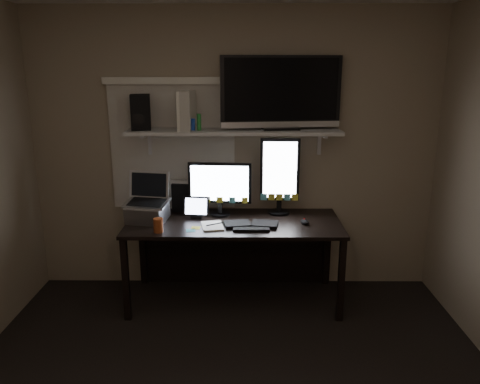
{
  "coord_description": "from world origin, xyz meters",
  "views": [
    {
      "loc": [
        0.08,
        -2.32,
        2.0
      ],
      "look_at": [
        0.05,
        1.25,
        1.04
      ],
      "focal_mm": 35.0,
      "sensor_mm": 36.0,
      "label": 1
    }
  ],
  "objects_px": {
    "cup": "(158,225)",
    "keyboard": "(251,224)",
    "desk": "(234,236)",
    "monitor_landscape": "(220,189)",
    "mouse": "(305,222)",
    "monitor_portrait": "(280,176)",
    "game_console": "(187,111)",
    "tv": "(281,93)",
    "laptop": "(147,198)",
    "tablet": "(196,207)",
    "speaker": "(141,112)"
  },
  "relations": [
    {
      "from": "monitor_landscape",
      "to": "mouse",
      "type": "relative_size",
      "value": 5.43
    },
    {
      "from": "monitor_landscape",
      "to": "laptop",
      "type": "distance_m",
      "value": 0.63
    },
    {
      "from": "desk",
      "to": "keyboard",
      "type": "relative_size",
      "value": 4.04
    },
    {
      "from": "monitor_landscape",
      "to": "cup",
      "type": "bearing_deg",
      "value": -132.42
    },
    {
      "from": "keyboard",
      "to": "cup",
      "type": "height_order",
      "value": "cup"
    },
    {
      "from": "monitor_portrait",
      "to": "speaker",
      "type": "relative_size",
      "value": 2.34
    },
    {
      "from": "mouse",
      "to": "speaker",
      "type": "xyz_separation_m",
      "value": [
        -1.37,
        0.27,
        0.88
      ]
    },
    {
      "from": "monitor_landscape",
      "to": "laptop",
      "type": "xyz_separation_m",
      "value": [
        -0.6,
        -0.17,
        -0.04
      ]
    },
    {
      "from": "desk",
      "to": "tablet",
      "type": "bearing_deg",
      "value": -174.06
    },
    {
      "from": "cup",
      "to": "tv",
      "type": "height_order",
      "value": "tv"
    },
    {
      "from": "keyboard",
      "to": "speaker",
      "type": "xyz_separation_m",
      "value": [
        -0.93,
        0.32,
        0.88
      ]
    },
    {
      "from": "keyboard",
      "to": "monitor_landscape",
      "type": "bearing_deg",
      "value": 133.01
    },
    {
      "from": "laptop",
      "to": "monitor_landscape",
      "type": "bearing_deg",
      "value": 26.08
    },
    {
      "from": "monitor_portrait",
      "to": "game_console",
      "type": "distance_m",
      "value": 0.97
    },
    {
      "from": "tablet",
      "to": "cup",
      "type": "relative_size",
      "value": 1.98
    },
    {
      "from": "tv",
      "to": "desk",
      "type": "bearing_deg",
      "value": -173.17
    },
    {
      "from": "mouse",
      "to": "tablet",
      "type": "distance_m",
      "value": 0.93
    },
    {
      "from": "desk",
      "to": "cup",
      "type": "xyz_separation_m",
      "value": [
        -0.59,
        -0.39,
        0.23
      ]
    },
    {
      "from": "tablet",
      "to": "laptop",
      "type": "bearing_deg",
      "value": -162.81
    },
    {
      "from": "tv",
      "to": "cup",
      "type": "bearing_deg",
      "value": -160.94
    },
    {
      "from": "monitor_portrait",
      "to": "game_console",
      "type": "bearing_deg",
      "value": -173.42
    },
    {
      "from": "cup",
      "to": "keyboard",
      "type": "bearing_deg",
      "value": 11.77
    },
    {
      "from": "laptop",
      "to": "desk",
      "type": "bearing_deg",
      "value": 19.64
    },
    {
      "from": "game_console",
      "to": "speaker",
      "type": "height_order",
      "value": "game_console"
    },
    {
      "from": "cup",
      "to": "monitor_portrait",
      "type": "bearing_deg",
      "value": 26.72
    },
    {
      "from": "keyboard",
      "to": "tablet",
      "type": "xyz_separation_m",
      "value": [
        -0.47,
        0.2,
        0.08
      ]
    },
    {
      "from": "desk",
      "to": "laptop",
      "type": "xyz_separation_m",
      "value": [
        -0.73,
        -0.12,
        0.38
      ]
    },
    {
      "from": "tv",
      "to": "monitor_landscape",
      "type": "bearing_deg",
      "value": 177.96
    },
    {
      "from": "speaker",
      "to": "laptop",
      "type": "bearing_deg",
      "value": -85.15
    },
    {
      "from": "laptop",
      "to": "speaker",
      "type": "height_order",
      "value": "speaker"
    },
    {
      "from": "cup",
      "to": "monitor_landscape",
      "type": "bearing_deg",
      "value": 43.28
    },
    {
      "from": "monitor_portrait",
      "to": "tv",
      "type": "relative_size",
      "value": 0.68
    },
    {
      "from": "monitor_landscape",
      "to": "keyboard",
      "type": "xyz_separation_m",
      "value": [
        0.27,
        -0.29,
        -0.23
      ]
    },
    {
      "from": "cup",
      "to": "tablet",
      "type": "bearing_deg",
      "value": 53.14
    },
    {
      "from": "keyboard",
      "to": "mouse",
      "type": "relative_size",
      "value": 4.41
    },
    {
      "from": "keyboard",
      "to": "game_console",
      "type": "height_order",
      "value": "game_console"
    },
    {
      "from": "desk",
      "to": "tablet",
      "type": "xyz_separation_m",
      "value": [
        -0.33,
        -0.03,
        0.27
      ]
    },
    {
      "from": "keyboard",
      "to": "laptop",
      "type": "height_order",
      "value": "laptop"
    },
    {
      "from": "keyboard",
      "to": "speaker",
      "type": "relative_size",
      "value": 1.52
    },
    {
      "from": "mouse",
      "to": "game_console",
      "type": "bearing_deg",
      "value": 152.09
    },
    {
      "from": "monitor_portrait",
      "to": "tablet",
      "type": "bearing_deg",
      "value": -166.63
    },
    {
      "from": "laptop",
      "to": "cup",
      "type": "bearing_deg",
      "value": -52.47
    },
    {
      "from": "monitor_landscape",
      "to": "tv",
      "type": "height_order",
      "value": "tv"
    },
    {
      "from": "keyboard",
      "to": "speaker",
      "type": "height_order",
      "value": "speaker"
    },
    {
      "from": "desk",
      "to": "tv",
      "type": "bearing_deg",
      "value": 14.14
    },
    {
      "from": "desk",
      "to": "monitor_portrait",
      "type": "relative_size",
      "value": 2.62
    },
    {
      "from": "desk",
      "to": "tablet",
      "type": "height_order",
      "value": "tablet"
    },
    {
      "from": "tablet",
      "to": "monitor_landscape",
      "type": "bearing_deg",
      "value": 28.04
    },
    {
      "from": "tablet",
      "to": "speaker",
      "type": "relative_size",
      "value": 0.76
    },
    {
      "from": "monitor_landscape",
      "to": "monitor_portrait",
      "type": "bearing_deg",
      "value": 10.67
    }
  ]
}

